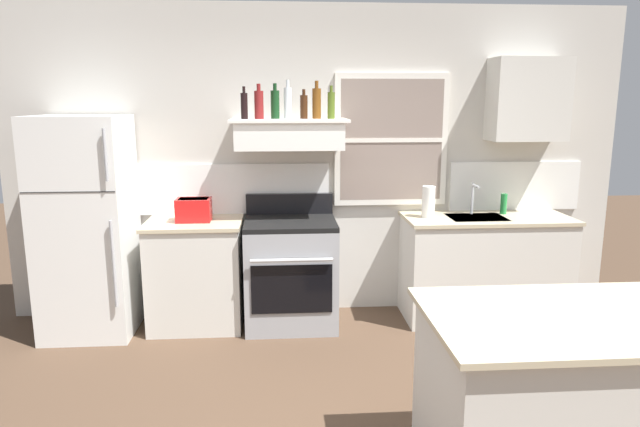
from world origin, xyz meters
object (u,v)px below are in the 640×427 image
object	(u,v)px
bottle_dark_green_wine	(275,104)
paper_towel_roll	(428,202)
refrigerator	(87,227)
dish_soap_bottle	(504,204)
toaster	(194,209)
bottle_brown_stout	(304,106)
bottle_amber_wine	(317,103)
kitchen_island	(568,403)
bottle_red_label_wine	(259,104)
bottle_olive_oil_square	(331,105)
bottle_balsamic_dark	(244,105)
stove_range	(291,272)
bottle_clear_tall	(288,102)

from	to	relation	value
bottle_dark_green_wine	paper_towel_roll	world-z (taller)	bottle_dark_green_wine
refrigerator	dish_soap_bottle	xyz separation A→B (m)	(3.53, 0.16, 0.11)
toaster	bottle_brown_stout	size ratio (longest dim) A/B	1.25
toaster	bottle_brown_stout	bearing A→B (deg)	3.34
bottle_brown_stout	bottle_amber_wine	bearing A→B (deg)	3.23
dish_soap_bottle	kitchen_island	world-z (taller)	dish_soap_bottle
bottle_brown_stout	bottle_red_label_wine	bearing A→B (deg)	-173.75
bottle_olive_oil_square	paper_towel_roll	distance (m)	1.16
bottle_balsamic_dark	bottle_red_label_wine	world-z (taller)	bottle_red_label_wine
paper_towel_roll	bottle_amber_wine	bearing A→B (deg)	176.69
stove_range	bottle_dark_green_wine	size ratio (longest dim) A/B	3.83
bottle_balsamic_dark	bottle_red_label_wine	size ratio (longest dim) A/B	0.92
bottle_dark_green_wine	bottle_olive_oil_square	distance (m)	0.46
dish_soap_bottle	kitchen_island	bearing A→B (deg)	-104.08
bottle_amber_wine	bottle_olive_oil_square	size ratio (longest dim) A/B	1.14
bottle_clear_tall	bottle_olive_oil_square	xyz separation A→B (m)	(0.35, -0.04, -0.02)
bottle_balsamic_dark	bottle_olive_oil_square	xyz separation A→B (m)	(0.70, 0.02, 0.00)
stove_range	bottle_balsamic_dark	world-z (taller)	bottle_balsamic_dark
refrigerator	bottle_balsamic_dark	distance (m)	1.61
refrigerator	bottle_dark_green_wine	distance (m)	1.83
bottle_red_label_wine	bottle_amber_wine	size ratio (longest dim) A/B	0.92
bottle_balsamic_dark	dish_soap_bottle	world-z (taller)	bottle_balsamic_dark
bottle_red_label_wine	kitchen_island	distance (m)	3.07
dish_soap_bottle	stove_range	bearing A→B (deg)	-175.82
stove_range	bottle_red_label_wine	distance (m)	1.42
toaster	bottle_olive_oil_square	world-z (taller)	bottle_olive_oil_square
stove_range	bottle_amber_wine	bearing A→B (deg)	22.04
toaster	bottle_red_label_wine	world-z (taller)	bottle_red_label_wine
toaster	bottle_red_label_wine	size ratio (longest dim) A/B	1.06
paper_towel_roll	kitchen_island	distance (m)	2.33
bottle_brown_stout	dish_soap_bottle	bearing A→B (deg)	1.66
toaster	dish_soap_bottle	size ratio (longest dim) A/B	1.65
bottle_dark_green_wine	bottle_clear_tall	bearing A→B (deg)	-3.36
bottle_clear_tall	kitchen_island	bearing A→B (deg)	-60.70
refrigerator	bottle_olive_oil_square	distance (m)	2.22
bottle_balsamic_dark	paper_towel_roll	size ratio (longest dim) A/B	0.96
bottle_red_label_wine	bottle_clear_tall	world-z (taller)	bottle_clear_tall
stove_range	refrigerator	bearing A→B (deg)	-179.20
bottle_dark_green_wine	bottle_amber_wine	size ratio (longest dim) A/B	0.93
stove_range	bottle_dark_green_wine	bearing A→B (deg)	135.68
toaster	bottle_olive_oil_square	bearing A→B (deg)	1.56
stove_range	kitchen_island	world-z (taller)	stove_range
bottle_balsamic_dark	bottle_amber_wine	world-z (taller)	bottle_amber_wine
bottle_clear_tall	bottle_brown_stout	distance (m)	0.14
bottle_balsamic_dark	bottle_dark_green_wine	world-z (taller)	bottle_dark_green_wine
bottle_red_label_wine	bottle_brown_stout	size ratio (longest dim) A/B	1.18
bottle_amber_wine	kitchen_island	xyz separation A→B (m)	(1.06, -2.30, -1.42)
stove_range	paper_towel_roll	bearing A→B (deg)	1.82
bottle_clear_tall	kitchen_island	xyz separation A→B (m)	(1.30, -2.31, -1.42)
paper_towel_roll	dish_soap_bottle	world-z (taller)	paper_towel_roll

